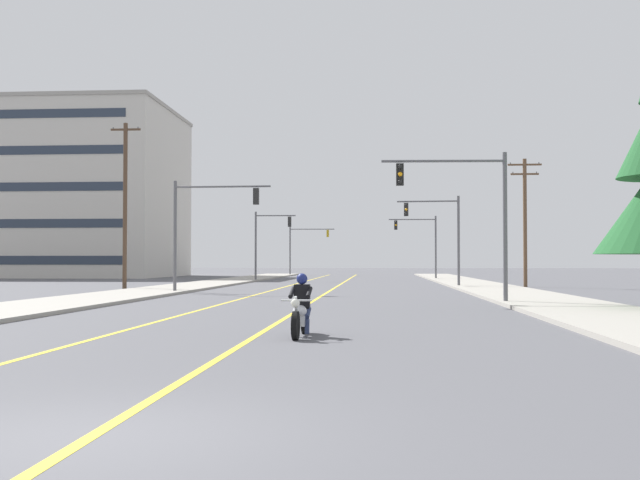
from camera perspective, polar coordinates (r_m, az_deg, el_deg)
The scene contains 15 objects.
ground_plane at distance 8.15m, azimuth -16.42°, elevation -13.82°, with size 400.00×400.00×0.00m, color #515156.
lane_stripe_center at distance 52.56m, azimuth 1.20°, elevation -3.50°, with size 0.16×100.00×0.01m, color yellow.
lane_stripe_left at distance 52.87m, azimuth -2.62°, elevation -3.49°, with size 0.16×100.00×0.01m, color yellow.
sidewalk_kerb_right at distance 48.00m, azimuth 12.75°, elevation -3.56°, with size 4.40×110.00×0.14m, color #9E998E.
sidewalk_kerb_left at distance 49.14m, azimuth -10.66°, elevation -3.52°, with size 4.40×110.00×0.14m, color #9E998E.
motorcycle_with_rider at distance 17.87m, azimuth -1.44°, elevation -5.29°, with size 0.70×2.19×1.46m.
traffic_signal_near_right at distance 32.01m, azimuth 10.96°, elevation 2.68°, with size 5.11×0.53×6.20m.
traffic_signal_near_left at distance 42.80m, azimuth -8.66°, elevation 1.62°, with size 5.42×0.37×6.20m.
traffic_signal_mid_right at distance 52.95m, azimuth 8.93°, elevation 0.92°, with size 4.23×0.42×6.20m.
traffic_signal_mid_left at distance 68.89m, azimuth -3.95°, elevation 0.29°, with size 3.66×0.44×6.20m.
traffic_signal_far_right at distance 75.60m, azimuth 7.57°, elevation 0.18°, with size 4.64×0.47×6.20m.
traffic_signal_far_left at distance 97.43m, azimuth -1.25°, elevation -0.19°, with size 5.71×0.47×6.20m.
utility_pole_left_near at distance 49.16m, azimuth -14.22°, elevation 2.66°, with size 1.87×0.26×10.33m.
utility_pole_right_far at distance 54.63m, azimuth 14.93°, elevation 1.62°, with size 2.29×0.26×8.80m.
apartment_building_far_left_block at distance 93.86m, azimuth -18.57°, elevation 3.30°, with size 25.85×19.75×19.26m.
Camera 1 is at (2.80, -7.46, 1.73)m, focal length 43.25 mm.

